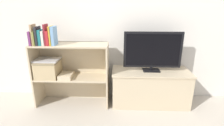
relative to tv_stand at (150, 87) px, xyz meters
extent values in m
plane|color=#BCB2A3|center=(-0.52, -0.21, -0.24)|extent=(16.00, 16.00, 0.00)
cube|color=silver|center=(-0.52, 0.25, 0.96)|extent=(10.00, 0.05, 2.40)
cube|color=#CCB793|center=(0.00, 0.00, -0.01)|extent=(1.02, 0.42, 0.46)
cube|color=#CCB793|center=(0.00, 0.00, 0.23)|extent=(1.04, 0.44, 0.02)
cube|color=black|center=(0.00, 0.00, 0.25)|extent=(0.22, 0.14, 0.02)
cylinder|color=black|center=(0.00, 0.00, 0.27)|extent=(0.04, 0.04, 0.04)
cube|color=black|center=(0.00, 0.00, 0.53)|extent=(0.75, 0.04, 0.47)
cube|color=black|center=(0.00, -0.02, 0.53)|extent=(0.69, 0.00, 0.41)
cube|color=#CCB793|center=(-1.55, -0.04, -0.04)|extent=(0.02, 0.34, 0.40)
cube|color=#CCB793|center=(-0.59, -0.04, -0.04)|extent=(0.02, 0.34, 0.40)
cube|color=#CCB793|center=(-1.07, 0.12, -0.04)|extent=(0.94, 0.02, 0.40)
cube|color=#CCB793|center=(-1.07, -0.04, 0.15)|extent=(0.94, 0.34, 0.02)
cube|color=#CCB793|center=(-1.55, -0.04, 0.38)|extent=(0.02, 0.34, 0.45)
cube|color=#CCB793|center=(-0.59, -0.04, 0.38)|extent=(0.02, 0.34, 0.45)
cube|color=#CCB793|center=(-1.07, 0.12, 0.38)|extent=(0.94, 0.02, 0.45)
cube|color=#CCB793|center=(-1.07, -0.04, 0.60)|extent=(0.94, 0.34, 0.02)
cube|color=#6B2D66|center=(-1.52, -0.11, 0.69)|extent=(0.03, 0.15, 0.17)
cube|color=tan|center=(-1.49, -0.11, 0.73)|extent=(0.02, 0.13, 0.25)
cube|color=olive|center=(-1.46, -0.11, 0.69)|extent=(0.02, 0.16, 0.17)
cube|color=#232328|center=(-1.43, -0.11, 0.72)|extent=(0.02, 0.15, 0.23)
cube|color=#1E7075|center=(-1.40, -0.11, 0.70)|extent=(0.04, 0.13, 0.19)
cube|color=silver|center=(-1.36, -0.11, 0.69)|extent=(0.03, 0.13, 0.18)
cube|color=maroon|center=(-1.33, -0.11, 0.73)|extent=(0.02, 0.12, 0.25)
cube|color=#B22328|center=(-1.30, -0.11, 0.70)|extent=(0.03, 0.15, 0.18)
cube|color=gold|center=(-1.27, -0.11, 0.72)|extent=(0.02, 0.15, 0.23)
cube|color=#709ECC|center=(-1.23, -0.11, 0.72)|extent=(0.04, 0.14, 0.23)
cube|color=tan|center=(-1.38, -0.06, 0.27)|extent=(0.28, 0.30, 0.23)
cube|color=#917E5B|center=(-1.38, -0.06, 0.38)|extent=(0.29, 0.31, 0.02)
cube|color=#BCBCC1|center=(-1.38, -0.06, 0.40)|extent=(0.31, 0.24, 0.02)
cylinder|color=#99999E|center=(-1.38, -0.06, 0.41)|extent=(0.02, 0.02, 0.00)
cube|color=beige|center=(-1.13, -0.09, 0.19)|extent=(0.17, 0.22, 0.06)
camera|label=1|loc=(-0.44, -2.21, 1.08)|focal=28.00mm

